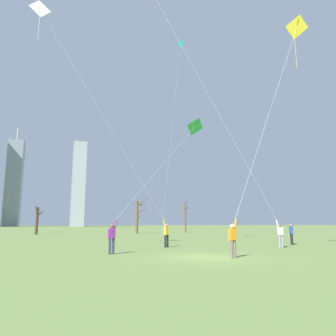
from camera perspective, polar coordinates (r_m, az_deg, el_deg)
ground_plane at (r=16.35m, az=7.15°, el=-15.61°), size 400.00×400.00×0.00m
kite_flyer_midfield_center_purple at (r=23.05m, az=15.79°, el=-3.96°), size 9.57×3.29×20.65m
kite_flyer_midfield_left_green at (r=20.19m, az=-4.54°, el=-4.95°), size 9.03×6.98×10.63m
kite_flyer_midfield_right_white at (r=21.75m, az=-4.28°, el=-4.72°), size 9.86×2.53×15.27m
kite_flyer_foreground_right_yellow at (r=17.14m, az=14.84°, el=-1.10°), size 6.50×1.00×14.56m
bystander_far_off_by_trees at (r=26.97m, az=21.24°, el=-10.79°), size 0.31×0.48×1.62m
distant_kite_high_overhead_teal at (r=33.60m, az=1.84°, el=17.11°), size 2.25×1.01×20.18m
bare_tree_center at (r=52.18m, az=-5.48°, el=-8.52°), size 1.53×1.72×5.59m
bare_tree_far_right_edge at (r=51.52m, az=-22.43°, el=-8.55°), size 0.97×3.05×4.15m
bare_tree_left_of_center at (r=57.01m, az=3.09°, el=-8.67°), size 1.45×2.13×5.32m
skyline_mid_tower_left at (r=150.79m, az=-15.79°, el=-2.82°), size 5.71×10.26×38.08m
skyline_mid_tower_right at (r=166.95m, az=-25.91°, el=-2.41°), size 6.75×9.36×47.32m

